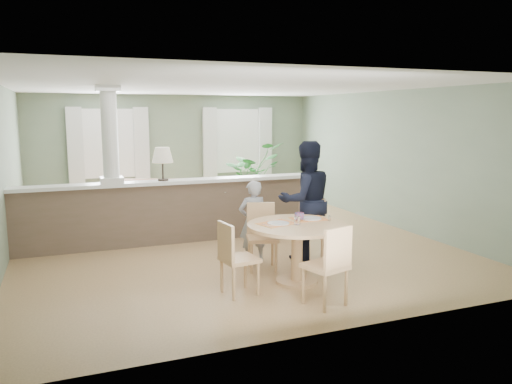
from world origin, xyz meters
name	(u,v)px	position (x,y,z in m)	size (l,w,h in m)	color
ground	(226,240)	(0.00, 0.00, 0.00)	(8.00, 8.00, 0.00)	tan
room_shell	(213,137)	(-0.03, 0.63, 1.81)	(7.02, 8.02, 2.71)	gray
pony_wall	(168,203)	(-0.99, 0.20, 0.71)	(5.32, 0.38, 2.70)	brown
sofa	(157,201)	(-0.84, 2.06, 0.43)	(2.93, 1.14, 0.85)	#845E48
houseplant	(252,175)	(1.63, 2.94, 0.78)	(1.41, 1.22, 1.56)	#2C6F2E
dining_table	(297,236)	(0.21, -2.48, 0.64)	(1.33, 1.33, 0.91)	tan
chair_far_boy	(262,233)	(0.01, -1.71, 0.53)	(0.53, 0.53, 0.96)	tan
chair_far_man	(311,228)	(0.83, -1.71, 0.53)	(0.59, 0.59, 0.96)	tan
chair_near	(330,262)	(0.19, -3.39, 0.54)	(0.54, 0.54, 0.97)	tan
chair_side	(234,255)	(-0.72, -2.62, 0.51)	(0.47, 0.47, 0.93)	tan
child_person	(253,221)	(0.01, -1.36, 0.63)	(0.46, 0.30, 1.25)	gray
man_person	(306,201)	(0.83, -1.50, 0.92)	(0.89, 0.70, 1.84)	black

